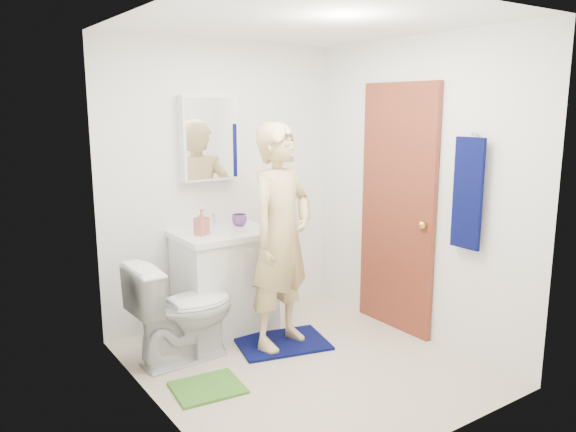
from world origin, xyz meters
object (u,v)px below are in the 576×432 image
(man, at_px, (281,237))
(soap_dispenser, at_px, (202,222))
(vanity_cabinet, at_px, (225,283))
(toothbrush_cup, at_px, (239,220))
(medicine_cabinet, at_px, (209,138))
(towel, at_px, (468,194))
(toilet, at_px, (183,310))

(man, bearing_deg, soap_dispenser, 109.30)
(vanity_cabinet, distance_m, toothbrush_cup, 0.55)
(man, bearing_deg, medicine_cabinet, 86.21)
(medicine_cabinet, bearing_deg, soap_dispenser, -129.78)
(toothbrush_cup, bearing_deg, man, -90.85)
(towel, xyz_separation_m, toothbrush_cup, (-0.97, 1.59, -0.35))
(vanity_cabinet, relative_size, toothbrush_cup, 6.18)
(towel, distance_m, soap_dispenser, 2.04)
(toothbrush_cup, relative_size, man, 0.08)
(soap_dispenser, relative_size, man, 0.12)
(towel, height_order, man, man)
(vanity_cabinet, relative_size, soap_dispenser, 3.85)
(towel, distance_m, toothbrush_cup, 1.89)
(vanity_cabinet, height_order, toilet, vanity_cabinet)
(towel, height_order, soap_dispenser, towel)
(medicine_cabinet, distance_m, soap_dispenser, 0.72)
(toothbrush_cup, height_order, man, man)
(medicine_cabinet, relative_size, toothbrush_cup, 5.41)
(toilet, bearing_deg, soap_dispenser, -47.30)
(towel, relative_size, man, 0.46)
(towel, distance_m, toilet, 2.23)
(vanity_cabinet, height_order, medicine_cabinet, medicine_cabinet)
(medicine_cabinet, height_order, toilet, medicine_cabinet)
(medicine_cabinet, relative_size, soap_dispenser, 3.37)
(medicine_cabinet, bearing_deg, toilet, -132.83)
(toilet, bearing_deg, man, -107.84)
(towel, distance_m, man, 1.40)
(towel, bearing_deg, toilet, 146.67)
(vanity_cabinet, distance_m, medicine_cabinet, 1.22)
(vanity_cabinet, distance_m, man, 0.76)
(vanity_cabinet, distance_m, soap_dispenser, 0.59)
(towel, bearing_deg, soap_dispenser, 133.56)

